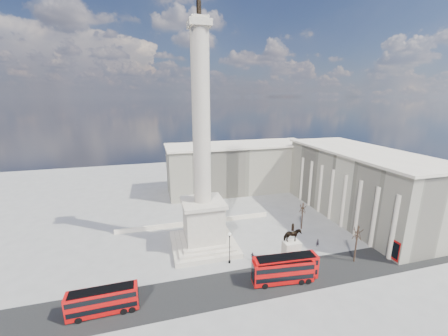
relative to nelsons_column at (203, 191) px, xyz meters
The scene contains 18 objects.
ground 13.85m from the nelsons_column, 90.00° to the right, with size 180.00×180.00×0.00m, color gray.
asphalt_road 20.41m from the nelsons_column, 71.57° to the right, with size 120.00×9.00×0.01m, color black.
nelsons_column is the anchor object (origin of this frame).
balustrade_wall 16.55m from the nelsons_column, 90.00° to the left, with size 40.00×0.60×1.10m, color beige.
building_east 45.42m from the nelsons_column, ahead, with size 19.00×46.00×18.60m.
building_northeast 40.57m from the nelsons_column, 60.26° to the left, with size 51.00×17.00×16.60m.
red_bus_a 26.46m from the nelsons_column, 140.30° to the right, with size 10.38×2.65×4.19m.
red_bus_b 22.35m from the nelsons_column, 54.98° to the right, with size 11.20×3.66×4.46m.
red_bus_c 22.26m from the nelsons_column, 52.28° to the right, with size 11.93×3.51×4.78m.
red_bus_d 45.92m from the nelsons_column, 20.76° to the right, with size 11.57×2.79×4.69m.
victorian_lamp 12.50m from the nelsons_column, 64.70° to the right, with size 0.57×0.57×6.69m.
equestrian_statue 21.53m from the nelsons_column, 34.39° to the right, with size 4.12×3.09×8.54m.
bare_tree_near 32.22m from the nelsons_column, 26.36° to the right, with size 1.90×1.90×8.30m.
bare_tree_mid 26.49m from the nelsons_column, ahead, with size 1.94×1.94×7.35m.
bare_tree_far 39.70m from the nelsons_column, ahead, with size 1.97×1.97×8.03m.
pedestrian_walking 28.18m from the nelsons_column, 15.96° to the right, with size 0.66×0.43×1.80m, color black.
pedestrian_standing 23.91m from the nelsons_column, 22.30° to the right, with size 0.79×0.62×1.63m, color black.
pedestrian_crossing 16.87m from the nelsons_column, 43.55° to the right, with size 1.01×0.42×1.73m, color black.
Camera 1 is at (-10.15, -49.53, 32.42)m, focal length 22.00 mm.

